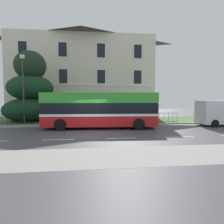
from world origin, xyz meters
TOP-DOWN VIEW (x-y plane):
  - ground_plane at (0.00, 1.11)m, footprint 60.00×56.00m
  - georgian_townhouse at (-1.07, 16.05)m, footprint 20.24×9.00m
  - iron_verge_railing at (-1.07, 4.40)m, footprint 19.61×0.04m
  - evergreen_tree at (-6.59, 7.87)m, footprint 5.63×5.63m
  - single_decker_bus at (0.83, 2.46)m, footprint 9.73×3.04m
  - white_panel_van at (12.38, 2.74)m, footprint 4.92×2.09m
  - street_lamp_post at (-6.36, 5.06)m, footprint 0.36×0.24m
  - litter_bin at (-0.64, 4.93)m, footprint 0.57×0.57m

SIDE VIEW (x-z plane):
  - ground_plane at x=0.00m, z-range -0.10..0.08m
  - iron_verge_railing at x=-1.07m, z-range 0.14..1.11m
  - litter_bin at x=-0.64m, z-range 0.12..1.36m
  - white_panel_van at x=12.38m, z-range 0.03..2.39m
  - single_decker_bus at x=0.83m, z-range 0.08..3.14m
  - evergreen_tree at x=-6.59m, z-range -0.81..6.95m
  - street_lamp_post at x=-6.36m, z-range 0.61..7.16m
  - georgian_townhouse at x=-1.07m, z-range 0.15..12.86m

